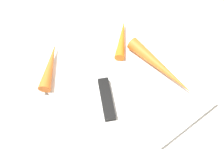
% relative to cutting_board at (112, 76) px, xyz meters
% --- Properties ---
extents(ground_plane, '(1.40, 1.40, 0.00)m').
position_rel_cutting_board_xyz_m(ground_plane, '(0.00, 0.00, -0.01)').
color(ground_plane, '#ADA8A0').
extents(cutting_board, '(0.36, 0.26, 0.01)m').
position_rel_cutting_board_xyz_m(cutting_board, '(0.00, 0.00, 0.00)').
color(cutting_board, white).
rests_on(cutting_board, ground_plane).
extents(knife, '(0.19, 0.11, 0.01)m').
position_rel_cutting_board_xyz_m(knife, '(-0.03, 0.04, 0.01)').
color(knife, '#B7B7BC').
rests_on(knife, cutting_board).
extents(carrot_longest, '(0.18, 0.05, 0.03)m').
position_rel_cutting_board_xyz_m(carrot_longest, '(-0.05, -0.09, 0.02)').
color(carrot_longest, orange).
rests_on(carrot_longest, cutting_board).
extents(carrot_shortest, '(0.09, 0.09, 0.02)m').
position_rel_cutting_board_xyz_m(carrot_shortest, '(0.06, -0.07, 0.02)').
color(carrot_shortest, orange).
rests_on(carrot_shortest, cutting_board).
extents(carrot_medium, '(0.10, 0.10, 0.03)m').
position_rel_cutting_board_xyz_m(carrot_medium, '(0.09, 0.10, 0.02)').
color(carrot_medium, orange).
rests_on(carrot_medium, cutting_board).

